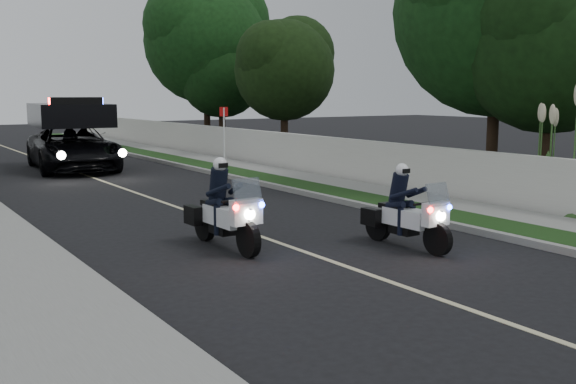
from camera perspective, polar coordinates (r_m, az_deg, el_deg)
name	(u,v)px	position (r m, az deg, el deg)	size (l,w,h in m)	color
ground	(321,258)	(12.55, 2.80, -5.63)	(120.00, 120.00, 0.00)	black
curb_right	(248,180)	(23.01, -3.48, 1.01)	(0.20, 60.00, 0.15)	gray
grass_verge	(265,179)	(23.36, -1.99, 1.14)	(1.20, 60.00, 0.16)	#193814
sidewalk_right	(296,176)	(24.05, 0.67, 1.36)	(1.40, 60.00, 0.16)	gray
property_wall	(318,156)	(24.54, 2.62, 3.07)	(0.22, 60.00, 1.50)	beige
lane_marking	(133,192)	(21.32, -13.11, 0.02)	(0.12, 50.00, 0.01)	#BFB78C
police_moto_left	(225,248)	(13.34, -5.41, -4.81)	(0.75, 2.13, 1.81)	silver
police_moto_right	(405,247)	(13.55, 9.99, -4.68)	(0.69, 1.98, 1.68)	silver
police_suv	(74,170)	(28.05, -17.84, 1.81)	(2.96, 6.39, 3.11)	black
sign_post	(224,165)	(28.59, -5.46, 2.30)	(0.40, 0.40, 2.55)	#B80D23
pampas_mid	(545,213)	(18.37, 21.11, -1.68)	(1.26, 1.26, 3.59)	beige
tree_right_a	(543,198)	(20.96, 20.97, -0.48)	(5.25, 5.25, 8.75)	black
tree_right_b	(490,190)	(22.13, 16.89, 0.17)	(6.42, 6.42, 10.70)	#153D14
tree_right_c	(284,156)	(32.44, -0.31, 3.06)	(4.82, 4.82, 8.03)	black
tree_right_d	(208,147)	(38.32, -6.89, 3.83)	(6.85, 6.85, 11.42)	#174115
tree_right_e	(223,148)	(37.34, -5.63, 3.73)	(4.74, 4.74, 7.91)	#123310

